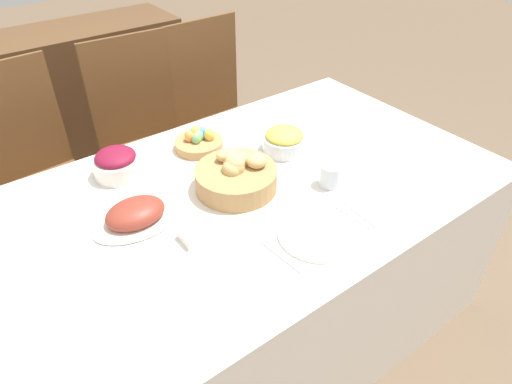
{
  "coord_description": "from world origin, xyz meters",
  "views": [
    {
      "loc": [
        -0.71,
        -1.02,
        1.67
      ],
      "look_at": [
        -0.01,
        -0.08,
        0.78
      ],
      "focal_mm": 32.0,
      "sensor_mm": 36.0,
      "label": 1
    }
  ],
  "objects_px": {
    "chair_far_right": "(217,113)",
    "butter_dish": "(200,232)",
    "spoon": "(358,213)",
    "bread_basket": "(236,175)",
    "ham_platter": "(136,214)",
    "drinking_cup": "(330,175)",
    "chair_far_center": "(146,136)",
    "fork": "(280,256)",
    "beet_salad_bowl": "(117,163)",
    "dinner_plate": "(317,234)",
    "pineapple_bowl": "(284,140)",
    "chair_far_left": "(34,173)",
    "egg_basket": "(199,142)",
    "knife": "(351,216)",
    "sideboard": "(88,99)"
  },
  "relations": [
    {
      "from": "dinner_plate",
      "to": "sideboard",
      "type": "bearing_deg",
      "value": 91.01
    },
    {
      "from": "knife",
      "to": "fork",
      "type": "bearing_deg",
      "value": 175.71
    },
    {
      "from": "chair_far_center",
      "to": "spoon",
      "type": "distance_m",
      "value": 1.25
    },
    {
      "from": "bread_basket",
      "to": "fork",
      "type": "xyz_separation_m",
      "value": [
        -0.09,
        -0.35,
        -0.05
      ]
    },
    {
      "from": "beet_salad_bowl",
      "to": "drinking_cup",
      "type": "bearing_deg",
      "value": -41.38
    },
    {
      "from": "ham_platter",
      "to": "beet_salad_bowl",
      "type": "bearing_deg",
      "value": 78.02
    },
    {
      "from": "knife",
      "to": "spoon",
      "type": "bearing_deg",
      "value": -4.29
    },
    {
      "from": "pineapple_bowl",
      "to": "dinner_plate",
      "type": "relative_size",
      "value": 0.7
    },
    {
      "from": "bread_basket",
      "to": "drinking_cup",
      "type": "distance_m",
      "value": 0.32
    },
    {
      "from": "spoon",
      "to": "drinking_cup",
      "type": "height_order",
      "value": "drinking_cup"
    },
    {
      "from": "chair_far_center",
      "to": "pineapple_bowl",
      "type": "height_order",
      "value": "chair_far_center"
    },
    {
      "from": "chair_far_left",
      "to": "butter_dish",
      "type": "bearing_deg",
      "value": -79.02
    },
    {
      "from": "bread_basket",
      "to": "chair_far_center",
      "type": "bearing_deg",
      "value": 87.06
    },
    {
      "from": "fork",
      "to": "butter_dish",
      "type": "relative_size",
      "value": 1.45
    },
    {
      "from": "fork",
      "to": "knife",
      "type": "distance_m",
      "value": 0.29
    },
    {
      "from": "chair_far_center",
      "to": "butter_dish",
      "type": "bearing_deg",
      "value": -102.04
    },
    {
      "from": "fork",
      "to": "spoon",
      "type": "bearing_deg",
      "value": -4.29
    },
    {
      "from": "beet_salad_bowl",
      "to": "chair_far_center",
      "type": "bearing_deg",
      "value": 58.5
    },
    {
      "from": "chair_far_center",
      "to": "beet_salad_bowl",
      "type": "height_order",
      "value": "chair_far_center"
    },
    {
      "from": "ham_platter",
      "to": "spoon",
      "type": "relative_size",
      "value": 1.67
    },
    {
      "from": "ham_platter",
      "to": "knife",
      "type": "distance_m",
      "value": 0.68
    },
    {
      "from": "spoon",
      "to": "dinner_plate",
      "type": "bearing_deg",
      "value": -175.71
    },
    {
      "from": "chair_far_right",
      "to": "spoon",
      "type": "bearing_deg",
      "value": -102.31
    },
    {
      "from": "chair_far_left",
      "to": "egg_basket",
      "type": "relative_size",
      "value": 5.39
    },
    {
      "from": "spoon",
      "to": "fork",
      "type": "bearing_deg",
      "value": -175.71
    },
    {
      "from": "pineapple_bowl",
      "to": "drinking_cup",
      "type": "relative_size",
      "value": 2.11
    },
    {
      "from": "sideboard",
      "to": "pineapple_bowl",
      "type": "bearing_deg",
      "value": -80.46
    },
    {
      "from": "butter_dish",
      "to": "knife",
      "type": "bearing_deg",
      "value": -25.95
    },
    {
      "from": "knife",
      "to": "butter_dish",
      "type": "distance_m",
      "value": 0.48
    },
    {
      "from": "drinking_cup",
      "to": "pineapple_bowl",
      "type": "bearing_deg",
      "value": 86.27
    },
    {
      "from": "spoon",
      "to": "butter_dish",
      "type": "distance_m",
      "value": 0.5
    },
    {
      "from": "bread_basket",
      "to": "ham_platter",
      "type": "distance_m",
      "value": 0.35
    },
    {
      "from": "dinner_plate",
      "to": "pineapple_bowl",
      "type": "bearing_deg",
      "value": 62.24
    },
    {
      "from": "butter_dish",
      "to": "sideboard",
      "type": "bearing_deg",
      "value": 82.15
    },
    {
      "from": "ham_platter",
      "to": "pineapple_bowl",
      "type": "xyz_separation_m",
      "value": [
        0.63,
        0.04,
        0.02
      ]
    },
    {
      "from": "chair_far_right",
      "to": "bread_basket",
      "type": "xyz_separation_m",
      "value": [
        -0.47,
        -0.87,
        0.26
      ]
    },
    {
      "from": "spoon",
      "to": "ham_platter",
      "type": "bearing_deg",
      "value": 150.33
    },
    {
      "from": "chair_far_center",
      "to": "drinking_cup",
      "type": "distance_m",
      "value": 1.1
    },
    {
      "from": "sideboard",
      "to": "butter_dish",
      "type": "bearing_deg",
      "value": -97.85
    },
    {
      "from": "sideboard",
      "to": "beet_salad_bowl",
      "type": "xyz_separation_m",
      "value": [
        -0.31,
        -1.34,
        0.36
      ]
    },
    {
      "from": "bread_basket",
      "to": "beet_salad_bowl",
      "type": "distance_m",
      "value": 0.43
    },
    {
      "from": "pineapple_bowl",
      "to": "knife",
      "type": "relative_size",
      "value": 0.97
    },
    {
      "from": "beet_salad_bowl",
      "to": "fork",
      "type": "height_order",
      "value": "beet_salad_bowl"
    },
    {
      "from": "sideboard",
      "to": "ham_platter",
      "type": "bearing_deg",
      "value": -102.89
    },
    {
      "from": "egg_basket",
      "to": "dinner_plate",
      "type": "xyz_separation_m",
      "value": [
        0.02,
        -0.65,
        -0.02
      ]
    },
    {
      "from": "bread_basket",
      "to": "pineapple_bowl",
      "type": "xyz_separation_m",
      "value": [
        0.28,
        0.09,
        -0.0
      ]
    },
    {
      "from": "bread_basket",
      "to": "chair_far_left",
      "type": "bearing_deg",
      "value": 119.88
    },
    {
      "from": "spoon",
      "to": "drinking_cup",
      "type": "distance_m",
      "value": 0.18
    },
    {
      "from": "dinner_plate",
      "to": "beet_salad_bowl",
      "type": "bearing_deg",
      "value": 117.73
    },
    {
      "from": "chair_far_right",
      "to": "butter_dish",
      "type": "height_order",
      "value": "chair_far_right"
    }
  ]
}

